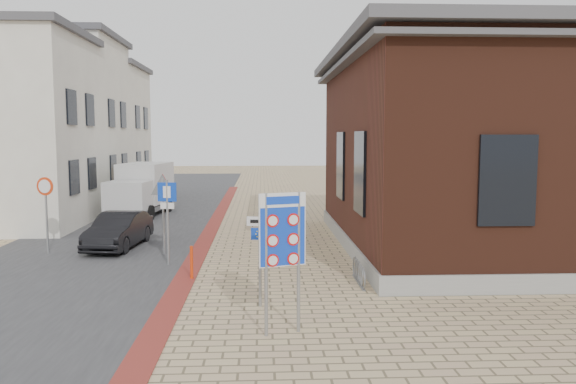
{
  "coord_description": "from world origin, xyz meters",
  "views": [
    {
      "loc": [
        0.11,
        -12.18,
        3.88
      ],
      "look_at": [
        0.89,
        4.43,
        2.2
      ],
      "focal_mm": 35.0,
      "sensor_mm": 36.0,
      "label": 1
    }
  ],
  "objects_px": {
    "border_sign": "(282,233)",
    "sedan": "(119,230)",
    "essen_sign": "(260,244)",
    "parking_sign": "(167,207)",
    "bollard": "(192,263)",
    "box_truck": "(141,189)"
  },
  "relations": [
    {
      "from": "box_truck",
      "to": "border_sign",
      "type": "height_order",
      "value": "border_sign"
    },
    {
      "from": "border_sign",
      "to": "bollard",
      "type": "distance_m",
      "value": 5.12
    },
    {
      "from": "box_truck",
      "to": "parking_sign",
      "type": "relative_size",
      "value": 1.95
    },
    {
      "from": "sedan",
      "to": "border_sign",
      "type": "xyz_separation_m",
      "value": [
        5.34,
        -8.71,
        1.39
      ]
    },
    {
      "from": "border_sign",
      "to": "essen_sign",
      "type": "relative_size",
      "value": 1.27
    },
    {
      "from": "box_truck",
      "to": "border_sign",
      "type": "xyz_separation_m",
      "value": [
        6.23,
        -16.67,
        0.7
      ]
    },
    {
      "from": "box_truck",
      "to": "essen_sign",
      "type": "height_order",
      "value": "box_truck"
    },
    {
      "from": "box_truck",
      "to": "parking_sign",
      "type": "distance_m",
      "value": 11.1
    },
    {
      "from": "border_sign",
      "to": "parking_sign",
      "type": "height_order",
      "value": "border_sign"
    },
    {
      "from": "sedan",
      "to": "essen_sign",
      "type": "height_order",
      "value": "essen_sign"
    },
    {
      "from": "border_sign",
      "to": "bollard",
      "type": "height_order",
      "value": "border_sign"
    },
    {
      "from": "essen_sign",
      "to": "parking_sign",
      "type": "relative_size",
      "value": 0.85
    },
    {
      "from": "box_truck",
      "to": "parking_sign",
      "type": "bearing_deg",
      "value": -66.81
    },
    {
      "from": "essen_sign",
      "to": "bollard",
      "type": "xyz_separation_m",
      "value": [
        -1.86,
        2.5,
        -0.98
      ]
    },
    {
      "from": "essen_sign",
      "to": "bollard",
      "type": "distance_m",
      "value": 3.26
    },
    {
      "from": "sedan",
      "to": "border_sign",
      "type": "bearing_deg",
      "value": -52.2
    },
    {
      "from": "sedan",
      "to": "bollard",
      "type": "bearing_deg",
      "value": -49.15
    },
    {
      "from": "border_sign",
      "to": "sedan",
      "type": "bearing_deg",
      "value": 103.34
    },
    {
      "from": "border_sign",
      "to": "essen_sign",
      "type": "height_order",
      "value": "border_sign"
    },
    {
      "from": "sedan",
      "to": "border_sign",
      "type": "height_order",
      "value": "border_sign"
    },
    {
      "from": "essen_sign",
      "to": "parking_sign",
      "type": "xyz_separation_m",
      "value": [
        -2.76,
        4.2,
        0.32
      ]
    },
    {
      "from": "essen_sign",
      "to": "sedan",
      "type": "bearing_deg",
      "value": 132.85
    }
  ]
}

